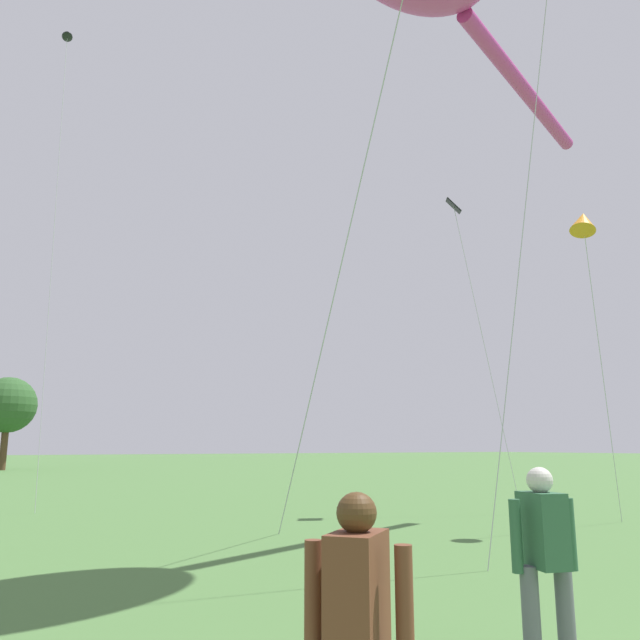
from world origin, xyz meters
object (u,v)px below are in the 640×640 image
at_px(person_tall_center, 544,553).
at_px(small_kite_tiny_distant, 458,226).
at_px(tree_oak_right, 8,405).
at_px(person_photographer, 358,630).
at_px(small_kite_delta_white, 583,223).
at_px(small_kite_diamond_red, 66,58).

distance_m(person_tall_center, small_kite_tiny_distant, 15.31).
distance_m(person_tall_center, tree_oak_right, 54.03).
height_order(small_kite_tiny_distant, tree_oak_right, small_kite_tiny_distant).
distance_m(person_photographer, person_tall_center, 2.84).
distance_m(person_tall_center, small_kite_delta_white, 11.83).
height_order(person_photographer, small_kite_diamond_red, small_kite_diamond_red).
height_order(person_tall_center, small_kite_delta_white, small_kite_delta_white).
relative_size(person_photographer, small_kite_delta_white, 0.22).
relative_size(person_tall_center, small_kite_diamond_red, 0.10).
bearing_deg(small_kite_diamond_red, small_kite_tiny_distant, 57.84).
bearing_deg(small_kite_delta_white, small_kite_diamond_red, -164.58).
relative_size(small_kite_tiny_distant, small_kite_delta_white, 1.25).
bearing_deg(person_photographer, person_tall_center, -18.00).
relative_size(small_kite_delta_white, tree_oak_right, 1.03).
bearing_deg(small_kite_delta_white, tree_oak_right, 167.12).
height_order(person_photographer, tree_oak_right, tree_oak_right).
height_order(small_kite_tiny_distant, small_kite_delta_white, small_kite_tiny_distant).
xyz_separation_m(small_kite_tiny_distant, tree_oak_right, (-8.91, 43.81, -3.51)).
xyz_separation_m(small_kite_tiny_distant, small_kite_delta_white, (-0.21, -4.60, -1.40)).
bearing_deg(small_kite_tiny_distant, person_photographer, -108.80).
xyz_separation_m(person_photographer, small_kite_tiny_distant, (11.26, 11.10, 7.71)).
bearing_deg(tree_oak_right, person_photographer, -92.46).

